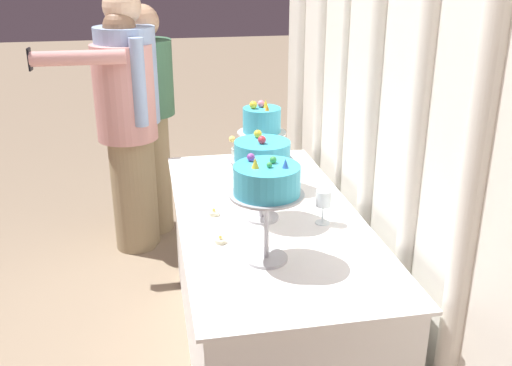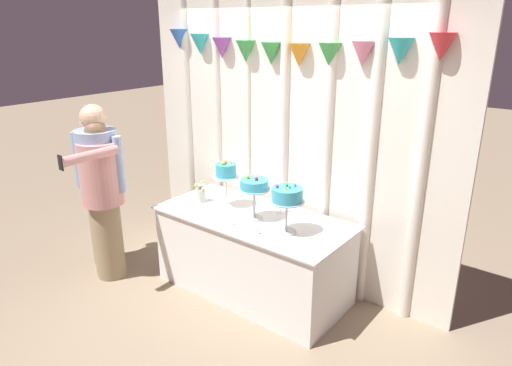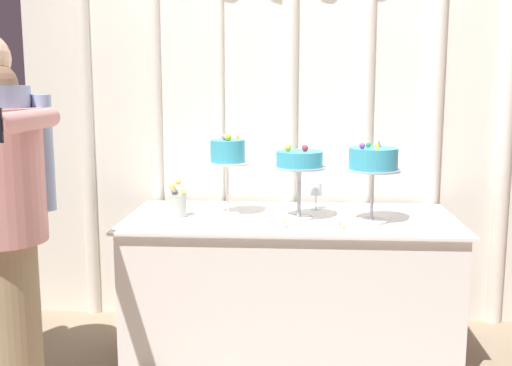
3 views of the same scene
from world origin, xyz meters
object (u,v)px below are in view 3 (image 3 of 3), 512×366
Objects in this scene: cake_display_leftmost at (228,155)px; cake_display_center at (299,163)px; tealight_far_left at (284,226)px; tealight_near_left at (340,227)px; cake_table at (290,284)px; cake_display_rightmost at (373,162)px; flower_vase at (177,202)px; wine_glass at (316,190)px; guest_girl_blue_dress at (3,225)px.

cake_display_leftmost reaches higher than cake_display_center.
tealight_far_left is at bearing -110.10° from cake_display_center.
cake_table is at bearing 134.67° from tealight_near_left.
cake_display_leftmost is at bearing 170.09° from cake_display_rightmost.
flower_vase is at bearing 176.24° from cake_display_rightmost.
cake_display_rightmost is at bearing -9.91° from cake_display_leftmost.
tealight_far_left is at bearing -110.73° from wine_glass.
cake_display_leftmost is 0.56m from wine_glass.
cake_display_leftmost is at bearing 168.99° from cake_display_center.
tealight_near_left is (0.25, -0.25, 0.38)m from cake_table.
cake_display_rightmost reaches higher than tealight_near_left.
wine_glass is (0.10, 0.25, -0.19)m from cake_display_center.
flower_vase is at bearing -166.21° from cake_display_leftmost.
cake_table is 11.44× the size of wine_glass.
cake_display_center is at bearing 133.39° from tealight_near_left.
flower_vase is 0.91m from guest_girl_blue_dress.
cake_display_center is 0.93× the size of cake_display_rightmost.
tealight_near_left is (0.28, -0.01, 0.00)m from tealight_far_left.
cake_display_rightmost reaches higher than flower_vase.
guest_girl_blue_dress reaches higher than tealight_near_left.
cake_display_rightmost is 1.06m from flower_vase.
tealight_far_left is at bearing 18.03° from guest_girl_blue_dress.
wine_glass is at bearing 68.75° from cake_display_center.
cake_display_center is 1.95× the size of flower_vase.
guest_girl_blue_dress is (-1.42, -0.87, -0.02)m from wine_glass.
cake_display_center reaches higher than cake_table.
cake_table is 0.52m from tealight_near_left.
tealight_far_left is at bearing -97.30° from cake_table.
wine_glass is 3.11× the size of tealight_far_left.
cake_display_center is at bearing 69.90° from tealight_far_left.
tealight_near_left is at bearing -45.33° from cake_table.
wine_glass is 3.19× the size of tealight_near_left.
guest_girl_blue_dress reaches higher than flower_vase.
cake_display_leftmost is 0.53m from tealight_far_left.
cake_display_center reaches higher than flower_vase.
wine_glass is (-0.28, 0.31, -0.20)m from cake_display_rightmost.
cake_display_center is at bearing -111.25° from wine_glass.
cake_display_center is 0.36m from tealight_far_left.
flower_vase is 4.10× the size of tealight_far_left.
cake_display_center reaches higher than tealight_far_left.
cake_display_leftmost is 2.22× the size of flower_vase.
tealight_near_left is at bearing -14.71° from flower_vase.
cake_table is 0.55m from wine_glass.
wine_glass is 0.79m from flower_vase.
cake_display_center is 0.38m from cake_display_rightmost.
cake_display_leftmost is 1.06× the size of cake_display_rightmost.
cake_display_leftmost reaches higher than tealight_near_left.
tealight_near_left is (0.59, -0.29, -0.32)m from cake_display_leftmost.
cake_display_rightmost is at bearing 18.37° from tealight_far_left.
cake_display_leftmost is 0.29× the size of guest_girl_blue_dress.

